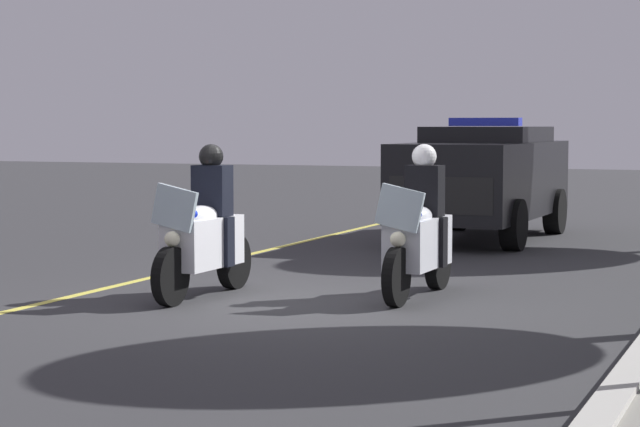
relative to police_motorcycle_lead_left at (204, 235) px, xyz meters
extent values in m
plane|color=#333335|center=(-0.02, 0.99, -0.70)|extent=(80.00, 80.00, 0.00)
cube|color=#E0D14C|center=(-0.02, -1.41, -0.70)|extent=(48.00, 0.12, 0.01)
cylinder|color=black|center=(0.76, -0.01, -0.38)|extent=(0.64, 0.13, 0.64)
cylinder|color=black|center=(-0.74, 0.01, -0.38)|extent=(0.64, 0.15, 0.64)
cube|color=white|center=(0.03, 0.00, -0.08)|extent=(1.21, 0.46, 0.56)
ellipsoid|color=white|center=(0.08, 0.00, 0.22)|extent=(0.56, 0.33, 0.24)
cube|color=silver|center=(0.66, -0.01, 0.35)|extent=(0.07, 0.56, 0.53)
sphere|color=#F9F4CC|center=(0.72, -0.01, 0.02)|extent=(0.17, 0.17, 0.17)
sphere|color=red|center=(0.53, -0.17, 0.28)|extent=(0.09, 0.09, 0.09)
sphere|color=#1933F2|center=(0.53, 0.15, 0.28)|extent=(0.09, 0.09, 0.09)
cube|color=black|center=(-0.20, 0.00, 0.48)|extent=(0.29, 0.40, 0.60)
cube|color=black|center=(-0.13, 0.20, -0.08)|extent=(0.18, 0.14, 0.56)
cube|color=black|center=(-0.14, -0.20, -0.08)|extent=(0.18, 0.14, 0.56)
sphere|color=black|center=(-0.18, 0.00, 0.88)|extent=(0.28, 0.28, 0.28)
cylinder|color=black|center=(-0.10, 2.24, -0.38)|extent=(0.64, 0.13, 0.64)
cylinder|color=black|center=(-1.60, 2.26, -0.38)|extent=(0.64, 0.15, 0.64)
cube|color=silver|center=(-0.83, 2.25, -0.08)|extent=(1.21, 0.46, 0.56)
ellipsoid|color=silver|center=(-0.78, 2.25, 0.22)|extent=(0.56, 0.33, 0.24)
cube|color=silver|center=(-0.20, 2.24, 0.35)|extent=(0.07, 0.56, 0.53)
sphere|color=#F9F4CC|center=(-0.14, 2.24, 0.02)|extent=(0.17, 0.17, 0.17)
sphere|color=red|center=(-0.33, 2.08, 0.28)|extent=(0.09, 0.09, 0.09)
sphere|color=#1933F2|center=(-0.33, 2.40, 0.28)|extent=(0.09, 0.09, 0.09)
cube|color=black|center=(-1.06, 2.25, 0.48)|extent=(0.29, 0.40, 0.60)
cube|color=black|center=(-1.00, 2.45, -0.08)|extent=(0.18, 0.14, 0.56)
cube|color=black|center=(-1.01, 2.05, -0.08)|extent=(0.18, 0.14, 0.56)
sphere|color=white|center=(-1.04, 2.25, 0.88)|extent=(0.28, 0.28, 0.28)
cube|color=black|center=(-7.72, 1.25, 0.32)|extent=(4.92, 1.96, 1.24)
cube|color=black|center=(-8.02, 1.25, 1.02)|extent=(2.42, 1.78, 0.36)
cube|color=#2633D8|center=(-7.82, 1.25, 1.28)|extent=(0.30, 1.20, 0.14)
cube|color=black|center=(-5.32, 1.22, 0.18)|extent=(0.14, 1.62, 0.56)
cylinder|color=black|center=(-6.16, 2.13, -0.30)|extent=(0.80, 0.29, 0.80)
cylinder|color=black|center=(-6.19, 0.33, -0.30)|extent=(0.80, 0.29, 0.80)
cylinder|color=black|center=(-9.26, 2.17, -0.30)|extent=(0.80, 0.29, 0.80)
cylinder|color=black|center=(-9.29, 0.37, -0.30)|extent=(0.80, 0.29, 0.80)
camera|label=1|loc=(11.90, 6.20, 1.25)|focal=67.05mm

